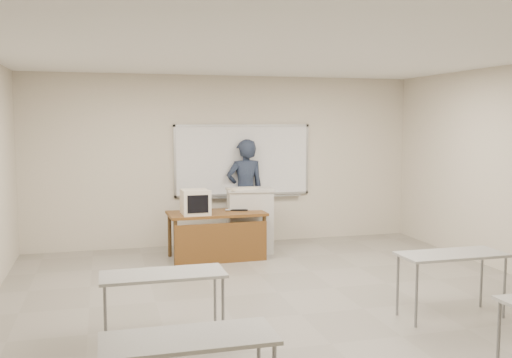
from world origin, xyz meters
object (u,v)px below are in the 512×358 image
object	(u,v)px
podium	(250,220)
keyboard	(243,189)
presenter	(245,192)
crt_monitor	(195,202)
laptop	(238,206)
instructor_desk	(218,225)
mouse	(228,210)
whiteboard	(243,161)

from	to	relation	value
podium	keyboard	size ratio (longest dim) A/B	2.26
presenter	podium	bearing A→B (deg)	78.83
crt_monitor	laptop	size ratio (longest dim) A/B	1.62
instructor_desk	keyboard	size ratio (longest dim) A/B	3.21
podium	laptop	size ratio (longest dim) A/B	3.71
podium	laptop	bearing A→B (deg)	-142.64
podium	keyboard	world-z (taller)	keyboard
podium	mouse	distance (m)	0.54
instructor_desk	crt_monitor	size ratio (longest dim) A/B	3.25
podium	laptop	distance (m)	0.37
whiteboard	presenter	distance (m)	0.55
instructor_desk	mouse	xyz separation A→B (m)	(0.20, 0.16, 0.21)
keyboard	presenter	xyz separation A→B (m)	(0.24, 0.80, -0.15)
laptop	presenter	bearing A→B (deg)	85.88
whiteboard	mouse	distance (m)	1.33
podium	laptop	world-z (taller)	podium
mouse	laptop	bearing A→B (deg)	47.64
instructor_desk	podium	distance (m)	0.75
laptop	mouse	distance (m)	0.23
instructor_desk	crt_monitor	world-z (taller)	crt_monitor
laptop	keyboard	distance (m)	0.30
instructor_desk	laptop	xyz separation A→B (m)	(0.40, 0.26, 0.25)
whiteboard	laptop	bearing A→B (deg)	-108.36
crt_monitor	presenter	xyz separation A→B (m)	(1.08, 1.09, -0.00)
whiteboard	presenter	size ratio (longest dim) A/B	1.32
podium	whiteboard	bearing A→B (deg)	91.38
whiteboard	mouse	size ratio (longest dim) A/B	25.42
instructor_desk	mouse	distance (m)	0.33
podium	mouse	world-z (taller)	podium
instructor_desk	laptop	size ratio (longest dim) A/B	5.27
mouse	presenter	size ratio (longest dim) A/B	0.05
keyboard	presenter	bearing A→B (deg)	56.90
keyboard	podium	bearing A→B (deg)	22.32
keyboard	presenter	world-z (taller)	presenter
whiteboard	keyboard	world-z (taller)	whiteboard
crt_monitor	presenter	size ratio (longest dim) A/B	0.25
laptop	keyboard	xyz separation A→B (m)	(0.08, 0.02, 0.29)
podium	crt_monitor	bearing A→B (deg)	-150.69
whiteboard	instructor_desk	xyz separation A→B (m)	(-0.70, -1.17, -0.92)
whiteboard	laptop	distance (m)	1.17
instructor_desk	mouse	world-z (taller)	mouse
keyboard	instructor_desk	bearing A→B (deg)	-166.00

